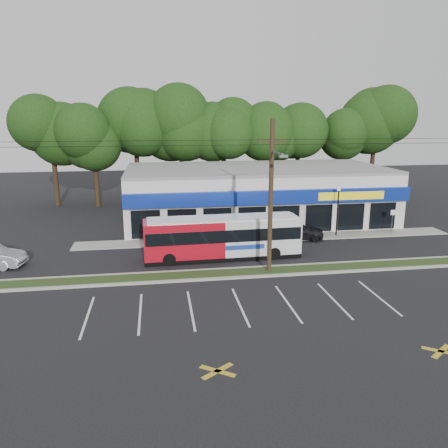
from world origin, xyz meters
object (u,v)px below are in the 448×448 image
(sign_post, at_px, (393,217))
(car_dark, at_px, (295,230))
(utility_pole, at_px, (269,192))
(lamp_post, at_px, (338,206))
(pedestrian_a, at_px, (240,240))
(pedestrian_b, at_px, (285,229))
(metrobus, at_px, (223,236))

(sign_post, distance_m, car_dark, 8.81)
(utility_pole, height_order, lamp_post, utility_pole)
(car_dark, height_order, pedestrian_a, pedestrian_a)
(pedestrian_b, bearing_deg, car_dark, 168.67)
(metrobus, relative_size, pedestrian_a, 6.51)
(utility_pole, distance_m, pedestrian_a, 6.86)
(sign_post, bearing_deg, pedestrian_a, -169.58)
(metrobus, height_order, pedestrian_a, metrobus)
(utility_pole, distance_m, lamp_post, 11.67)
(car_dark, bearing_deg, pedestrian_b, 99.18)
(sign_post, xyz_separation_m, car_dark, (-8.77, -0.11, -0.76))
(utility_pole, distance_m, metrobus, 5.75)
(sign_post, height_order, metrobus, metrobus)
(utility_pole, xyz_separation_m, metrobus, (-2.42, 3.57, -3.80))
(pedestrian_a, xyz_separation_m, pedestrian_b, (4.32, 2.50, -0.00))
(pedestrian_a, bearing_deg, sign_post, 146.08)
(sign_post, height_order, car_dark, sign_post)
(lamp_post, distance_m, metrobus, 11.47)
(utility_pole, relative_size, lamp_post, 11.76)
(car_dark, height_order, pedestrian_b, pedestrian_b)
(lamp_post, height_order, pedestrian_b, lamp_post)
(lamp_post, distance_m, car_dark, 4.23)
(lamp_post, height_order, sign_post, lamp_post)
(car_dark, bearing_deg, lamp_post, -73.72)
(lamp_post, xyz_separation_m, sign_post, (5.00, -0.23, -1.12))
(utility_pole, xyz_separation_m, lamp_post, (8.17, 7.87, -2.74))
(lamp_post, height_order, car_dark, lamp_post)
(lamp_post, relative_size, pedestrian_b, 2.43)
(pedestrian_b, bearing_deg, utility_pole, 56.00)
(lamp_post, distance_m, sign_post, 5.13)
(pedestrian_a, bearing_deg, pedestrian_b, 165.72)
(utility_pole, bearing_deg, pedestrian_a, 99.31)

